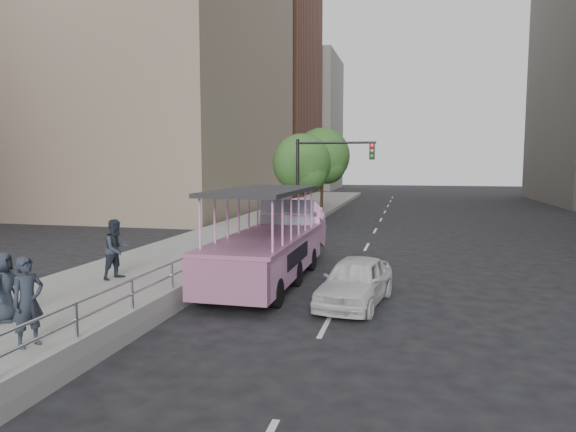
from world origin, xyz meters
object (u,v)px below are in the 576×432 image
car (355,281)px  pedestrian_mid (116,249)px  pedestrian_near (28,302)px  street_tree_far (323,158)px  duck_boat (274,244)px  parking_sign (274,213)px  traffic_signal (320,172)px  street_tree_near (303,165)px  pedestrian_far (4,287)px

car → pedestrian_mid: pedestrian_mid is taller
pedestrian_near → street_tree_far: 27.84m
duck_boat → car: duck_boat is taller
duck_boat → parking_sign: bearing=104.9°
pedestrian_near → street_tree_far: size_ratio=0.28×
traffic_signal → street_tree_far: size_ratio=0.81×
duck_boat → car: size_ratio=2.42×
car → pedestrian_near: size_ratio=2.16×
street_tree_near → traffic_signal: bearing=-65.0°
parking_sign → street_tree_near: (-0.47, 8.59, 2.04)m
pedestrian_mid → traffic_signal: (4.34, 12.40, 2.25)m
car → pedestrian_far: 8.82m
street_tree_near → street_tree_far: size_ratio=0.89×
car → pedestrian_far: bearing=-141.4°
street_tree_near → parking_sign: bearing=-86.8°
traffic_signal → street_tree_near: size_ratio=0.91×
traffic_signal → pedestrian_mid: bearing=-109.3°
parking_sign → pedestrian_near: bearing=-97.0°
pedestrian_far → street_tree_far: bearing=-26.2°
pedestrian_mid → street_tree_near: bearing=11.0°
pedestrian_far → pedestrian_near: bearing=-145.8°
street_tree_near → pedestrian_near: bearing=-93.0°
duck_boat → street_tree_far: size_ratio=1.47×
parking_sign → street_tree_far: bearing=91.1°
pedestrian_far → street_tree_near: street_tree_near is taller
pedestrian_near → street_tree_near: (1.12, 21.63, 2.61)m
pedestrian_far → street_tree_far: 26.74m
car → pedestrian_near: 8.20m
pedestrian_near → duck_boat: bearing=1.3°
duck_boat → pedestrian_mid: size_ratio=5.00×
car → street_tree_far: 22.76m
pedestrian_far → street_tree_near: bearing=-27.5°
street_tree_near → pedestrian_mid: bearing=-99.8°
pedestrian_near → street_tree_near: size_ratio=0.32×
duck_boat → traffic_signal: size_ratio=1.82×
pedestrian_far → car: bearing=-79.8°
street_tree_far → duck_boat: bearing=-85.5°
parking_sign → car: bearing=-59.7°
duck_boat → street_tree_far: (-1.50, 19.20, 3.14)m
pedestrian_mid → parking_sign: parking_sign is taller
pedestrian_near → street_tree_near: street_tree_near is taller
traffic_signal → street_tree_far: street_tree_far is taller
traffic_signal → street_tree_near: (-1.60, 3.43, 0.32)m
pedestrian_near → parking_sign: bearing=12.9°
duck_boat → pedestrian_mid: 5.17m
pedestrian_far → street_tree_near: size_ratio=0.28×
pedestrian_mid → street_tree_near: (2.75, 15.83, 2.57)m
parking_sign → traffic_signal: size_ratio=0.55×
car → traffic_signal: traffic_signal is taller
pedestrian_near → traffic_signal: 18.55m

